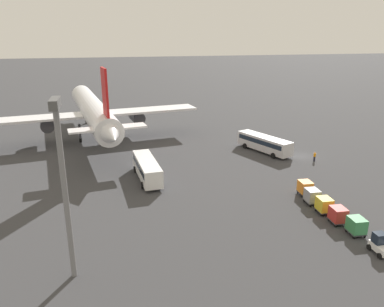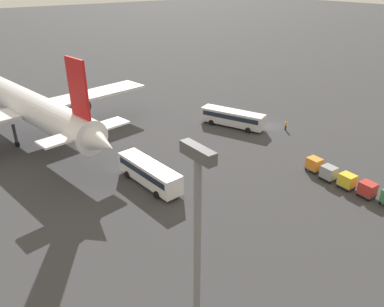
{
  "view_description": "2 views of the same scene",
  "coord_description": "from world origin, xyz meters",
  "views": [
    {
      "loc": [
        -58.99,
        34.64,
        21.77
      ],
      "look_at": [
        -1.18,
        21.04,
        2.46
      ],
      "focal_mm": 35.0,
      "sensor_mm": 36.0,
      "label": 1
    },
    {
      "loc": [
        -43.08,
        50.88,
        25.96
      ],
      "look_at": [
        -6.28,
        23.03,
        3.48
      ],
      "focal_mm": 35.0,
      "sensor_mm": 36.0,
      "label": 2
    }
  ],
  "objects": [
    {
      "name": "ground_plane",
      "position": [
        0.0,
        0.0,
        0.0
      ],
      "size": [
        600.0,
        600.0,
        0.0
      ],
      "primitive_type": "plane",
      "color": "#38383A"
    },
    {
      "name": "light_pole",
      "position": [
        -27.4,
        38.56,
        10.32
      ],
      "size": [
        2.8,
        0.7,
        16.71
      ],
      "color": "slate",
      "rests_on": "ground"
    },
    {
      "name": "airplane",
      "position": [
        20.8,
        37.18,
        6.19
      ],
      "size": [
        50.72,
        43.94,
        16.46
      ],
      "rotation": [
        0.0,
        0.0,
        0.15
      ],
      "color": "silver",
      "rests_on": "ground"
    },
    {
      "name": "worker_person",
      "position": [
        -3.04,
        -0.77,
        0.87
      ],
      "size": [
        0.38,
        0.38,
        1.74
      ],
      "color": "#1E1E2D",
      "rests_on": "ground"
    },
    {
      "name": "cargo_cart_yellow",
      "position": [
        -21.36,
        8.75,
        1.19
      ],
      "size": [
        2.09,
        1.79,
        2.06
      ],
      "rotation": [
        0.0,
        0.0,
        -0.06
      ],
      "color": "#38383D",
      "rests_on": "ground"
    },
    {
      "name": "cargo_cart_orange",
      "position": [
        -15.8,
        8.26,
        1.19
      ],
      "size": [
        2.09,
        1.79,
        2.06
      ],
      "rotation": [
        0.0,
        0.0,
        -0.06
      ],
      "color": "#38383D",
      "rests_on": "ground"
    },
    {
      "name": "cargo_cart_grey",
      "position": [
        -18.58,
        8.81,
        1.19
      ],
      "size": [
        2.09,
        1.79,
        2.06
      ],
      "rotation": [
        0.0,
        0.0,
        -0.06
      ],
      "color": "#38383D",
      "rests_on": "ground"
    },
    {
      "name": "cargo_cart_red",
      "position": [
        -24.14,
        8.64,
        1.19
      ],
      "size": [
        2.09,
        1.79,
        2.06
      ],
      "rotation": [
        0.0,
        0.0,
        -0.06
      ],
      "color": "#38383D",
      "rests_on": "ground"
    },
    {
      "name": "shuttle_bus_near",
      "position": [
        4.11,
        5.72,
        1.83
      ],
      "size": [
        12.14,
        7.01,
        3.02
      ],
      "rotation": [
        0.0,
        0.0,
        0.38
      ],
      "color": "silver",
      "rests_on": "ground"
    },
    {
      "name": "baggage_tug",
      "position": [
        -30.64,
        8.03,
        0.94
      ],
      "size": [
        2.45,
        1.71,
        2.1
      ],
      "rotation": [
        0.0,
        0.0,
        -0.04
      ],
      "color": "white",
      "rests_on": "ground"
    },
    {
      "name": "cargo_cart_green",
      "position": [
        -26.92,
        8.17,
        1.19
      ],
      "size": [
        2.09,
        1.79,
        2.06
      ],
      "rotation": [
        0.0,
        0.0,
        -0.06
      ],
      "color": "#38383D",
      "rests_on": "ground"
    },
    {
      "name": "shuttle_bus_far",
      "position": [
        -4.7,
        29.0,
        1.87
      ],
      "size": [
        11.32,
        3.62,
        3.11
      ],
      "rotation": [
        0.0,
        0.0,
        0.07
      ],
      "color": "white",
      "rests_on": "ground"
    }
  ]
}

